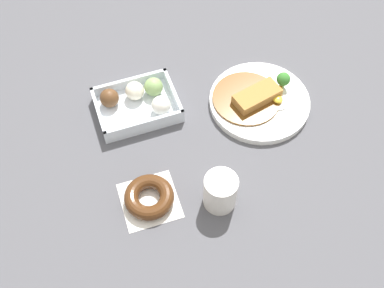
# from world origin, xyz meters

# --- Properties ---
(ground_plane) EXTENTS (1.60, 1.60, 0.00)m
(ground_plane) POSITION_xyz_m (0.00, 0.00, 0.00)
(ground_plane) COLOR #4C4C51
(curry_plate) EXTENTS (0.25, 0.25, 0.07)m
(curry_plate) POSITION_xyz_m (-0.14, -0.04, 0.01)
(curry_plate) COLOR white
(curry_plate) RESTS_ON ground_plane
(donut_box) EXTENTS (0.20, 0.15, 0.06)m
(donut_box) POSITION_xyz_m (0.15, -0.13, 0.02)
(donut_box) COLOR silver
(donut_box) RESTS_ON ground_plane
(chocolate_ring_donut) EXTENTS (0.13, 0.13, 0.03)m
(chocolate_ring_donut) POSITION_xyz_m (0.20, 0.13, 0.02)
(chocolate_ring_donut) COLOR white
(chocolate_ring_donut) RESTS_ON ground_plane
(coffee_mug) EXTENTS (0.07, 0.07, 0.09)m
(coffee_mug) POSITION_xyz_m (0.05, 0.18, 0.04)
(coffee_mug) COLOR silver
(coffee_mug) RESTS_ON ground_plane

